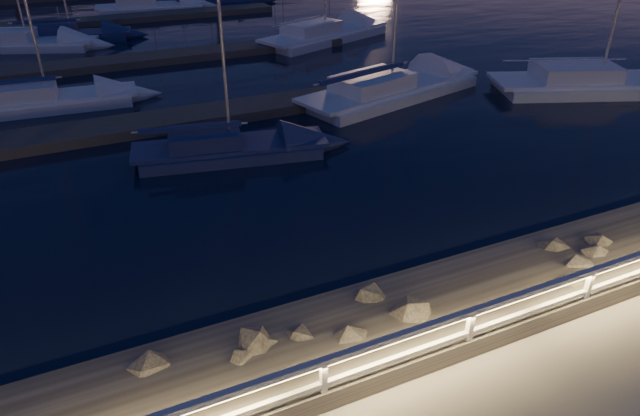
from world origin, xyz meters
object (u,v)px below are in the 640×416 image
Objects in this scene: guard_rail at (422,338)px; sailboat_b at (225,147)px; sailboat_c at (322,34)px; sailboat_h at (387,88)px; sailboat_l at (206,0)px; sailboat_g at (24,42)px; sailboat_d at (594,81)px; sailboat_j at (68,35)px; sailboat_k at (148,6)px; sailboat_f at (44,99)px.

guard_rail is 12.08m from sailboat_b.
sailboat_b is at bearing -147.59° from sailboat_c.
sailboat_l is at bearing 78.02° from sailboat_h.
sailboat_g is (-6.30, 20.13, 0.01)m from sailboat_b.
sailboat_d is 1.16× the size of sailboat_l.
guard_rail is at bearing -73.58° from sailboat_j.
sailboat_h is at bearing -80.84° from sailboat_l.
sailboat_h is at bearing -121.75° from sailboat_c.
sailboat_h is 26.56m from sailboat_l.
sailboat_j is at bearing 157.41° from sailboat_d.
guard_rail is 33.48m from sailboat_j.
sailboat_b is 0.96× the size of sailboat_j.
sailboat_g is 0.95× the size of sailboat_k.
sailboat_j reaches higher than sailboat_b.
sailboat_b is (-0.11, 12.04, -0.97)m from guard_rail.
sailboat_f is 1.03× the size of sailboat_j.
sailboat_d reaches higher than sailboat_l.
sailboat_f is (-5.73, 20.30, -0.95)m from guard_rail.
guard_rail is 3.84× the size of sailboat_b.
sailboat_d is at bearing -18.50° from sailboat_g.
sailboat_c is 1.28× the size of sailboat_f.
sailboat_l is at bearing 16.64° from sailboat_k.
guard_rail is 3.02× the size of sailboat_l.
sailboat_j is (-14.38, 6.64, -0.06)m from sailboat_c.
sailboat_d is at bearing 11.37° from sailboat_b.
sailboat_f is 0.78× the size of sailboat_h.
sailboat_c is at bearing 68.50° from guard_rail.
sailboat_c is 16.63m from sailboat_k.
sailboat_d is 30.26m from sailboat_j.
sailboat_g is at bearing 140.14° from sailboat_c.
sailboat_d is 9.84m from sailboat_h.
sailboat_j is (-21.66, 21.13, -0.06)m from sailboat_d.
sailboat_k is at bearing 88.48° from sailboat_h.
sailboat_f is at bearing -177.54° from sailboat_d.
sailboat_h is at bearing 32.16° from sailboat_b.
sailboat_h reaches higher than sailboat_c.
sailboat_f is 0.85× the size of sailboat_l.
sailboat_b reaches higher than guard_rail.
sailboat_c reaches higher than guard_rail.
sailboat_b is 0.79× the size of sailboat_l.
sailboat_c is 17.38m from sailboat_f.
sailboat_c is 11.45m from sailboat_h.
guard_rail is 21.12m from sailboat_f.
sailboat_h is at bearing -45.68° from sailboat_j.
guard_rail is 2.76× the size of sailboat_h.
sailboat_h is (8.45, 15.32, -0.92)m from guard_rail.
sailboat_b is 0.83× the size of sailboat_k.
sailboat_f is at bearing -88.31° from sailboat_j.
sailboat_b is 17.86m from sailboat_d.
sailboat_l reaches higher than guard_rail.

